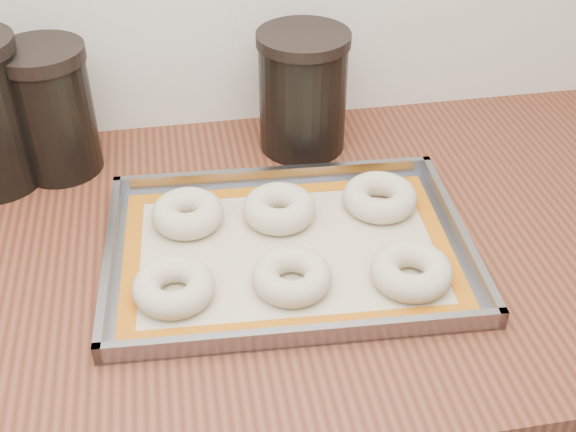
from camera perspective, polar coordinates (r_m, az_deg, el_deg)
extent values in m
cube|color=brown|center=(0.96, -9.56, -3.62)|extent=(3.06, 0.68, 0.04)
cube|color=gray|center=(0.93, 0.00, -2.85)|extent=(0.48, 0.36, 0.00)
cube|color=gray|center=(1.05, -1.04, 3.24)|extent=(0.46, 0.04, 0.02)
cube|color=gray|center=(0.81, 1.37, -9.43)|extent=(0.46, 0.04, 0.02)
cube|color=gray|center=(0.93, -13.94, -3.23)|extent=(0.03, 0.33, 0.02)
cube|color=gray|center=(0.97, 13.33, -1.20)|extent=(0.03, 0.33, 0.02)
cube|color=#C6B793|center=(0.93, 0.00, -2.72)|extent=(0.44, 0.31, 0.00)
cube|color=#AE590B|center=(1.03, -0.88, 2.05)|extent=(0.42, 0.05, 0.00)
cube|color=#AE590B|center=(0.83, 1.11, -8.54)|extent=(0.42, 0.05, 0.00)
cube|color=#AE590B|center=(0.93, -12.28, -3.53)|extent=(0.04, 0.25, 0.00)
cube|color=#AE590B|center=(0.97, 11.80, -1.71)|extent=(0.04, 0.25, 0.00)
torus|color=#C5B599|center=(0.86, -9.02, -5.55)|extent=(0.12, 0.12, 0.03)
torus|color=#C5B599|center=(0.87, 0.31, -4.78)|extent=(0.11, 0.11, 0.03)
torus|color=#C5B599|center=(0.88, 9.71, -4.30)|extent=(0.13, 0.13, 0.03)
torus|color=#C5B599|center=(0.97, -7.94, 0.21)|extent=(0.12, 0.12, 0.04)
torus|color=#C5B599|center=(0.97, -0.70, 0.60)|extent=(0.11, 0.11, 0.04)
torus|color=#C5B599|center=(1.00, 7.26, 1.48)|extent=(0.11, 0.11, 0.03)
cylinder|color=black|center=(1.10, -18.10, 7.46)|extent=(0.12, 0.12, 0.17)
cylinder|color=black|center=(1.06, -19.10, 11.98)|extent=(0.13, 0.13, 0.02)
cylinder|color=black|center=(1.11, 1.17, 9.39)|extent=(0.13, 0.13, 0.17)
cylinder|color=black|center=(1.07, 1.24, 13.84)|extent=(0.14, 0.14, 0.02)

